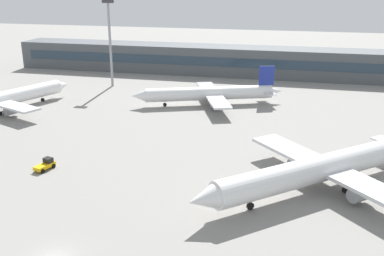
% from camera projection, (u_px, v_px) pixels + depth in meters
% --- Properties ---
extents(ground_plane, '(400.00, 400.00, 0.00)m').
position_uv_depth(ground_plane, '(160.00, 140.00, 86.82)').
color(ground_plane, gray).
extents(terminal_building, '(137.88, 12.13, 9.00)m').
position_uv_depth(terminal_building, '(221.00, 60.00, 145.70)').
color(terminal_building, '#4C5156').
rests_on(terminal_building, ground_plane).
extents(airplane_near, '(35.16, 33.19, 11.06)m').
position_uv_depth(airplane_near, '(322.00, 168.00, 65.63)').
color(airplane_near, silver).
rests_on(airplane_near, ground_plane).
extents(airplane_mid, '(27.01, 37.62, 9.76)m').
position_uv_depth(airplane_mid, '(1.00, 99.00, 104.51)').
color(airplane_mid, white).
rests_on(airplane_mid, ground_plane).
extents(airplane_far, '(36.04, 25.86, 9.33)m').
position_uv_depth(airplane_far, '(208.00, 94.00, 110.28)').
color(airplane_far, white).
rests_on(airplane_far, ground_plane).
extents(baggage_tug_yellow, '(2.53, 3.86, 1.75)m').
position_uv_depth(baggage_tug_yellow, '(46.00, 165.00, 73.46)').
color(baggage_tug_yellow, '#F2B20C').
rests_on(baggage_tug_yellow, ground_plane).
extents(floodlight_tower_east, '(3.20, 0.80, 24.56)m').
position_uv_depth(floodlight_tower_east, '(110.00, 36.00, 126.10)').
color(floodlight_tower_east, gray).
rests_on(floodlight_tower_east, ground_plane).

